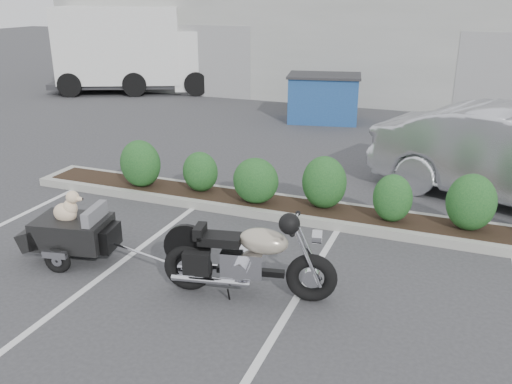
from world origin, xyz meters
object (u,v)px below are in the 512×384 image
(pet_trailer, at_px, (72,231))
(delivery_truck, at_px, (142,52))
(motorcycle, at_px, (248,259))
(dumpster, at_px, (324,98))

(pet_trailer, bearing_deg, delivery_truck, 107.18)
(motorcycle, relative_size, pet_trailer, 1.23)
(delivery_truck, bearing_deg, dumpster, -41.78)
(motorcycle, bearing_deg, pet_trailer, 168.45)
(delivery_truck, bearing_deg, pet_trailer, -85.69)
(pet_trailer, relative_size, dumpster, 0.77)
(motorcycle, distance_m, pet_trailer, 2.79)
(dumpster, relative_size, delivery_truck, 0.33)
(motorcycle, xyz_separation_m, delivery_truck, (-9.70, 12.81, 1.02))
(motorcycle, relative_size, delivery_truck, 0.31)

